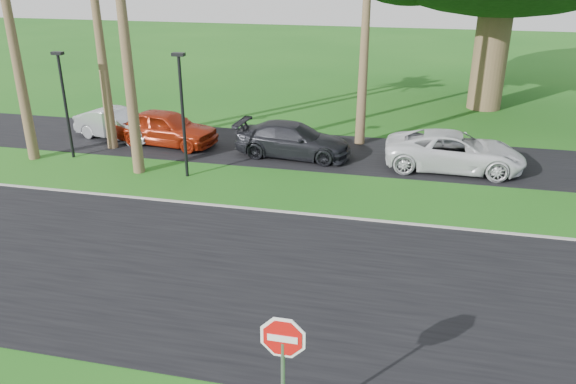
% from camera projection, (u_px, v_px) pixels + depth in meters
% --- Properties ---
extents(ground, '(120.00, 120.00, 0.00)m').
position_uv_depth(ground, '(292.00, 330.00, 12.61)').
color(ground, '#195415').
rests_on(ground, ground).
extents(road, '(120.00, 8.00, 0.02)m').
position_uv_depth(road, '(309.00, 283.00, 14.41)').
color(road, black).
rests_on(road, ground).
extents(parking_strip, '(120.00, 5.00, 0.02)m').
position_uv_depth(parking_strip, '(356.00, 154.00, 23.84)').
color(parking_strip, black).
rests_on(parking_strip, ground).
extents(curb, '(120.00, 0.12, 0.06)m').
position_uv_depth(curb, '(333.00, 217.00, 18.04)').
color(curb, gray).
rests_on(curb, ground).
extents(stop_sign_near, '(1.05, 0.07, 2.62)m').
position_uv_depth(stop_sign_near, '(283.00, 354.00, 9.13)').
color(stop_sign_near, gray).
rests_on(stop_sign_near, ground).
extents(streetlight_left, '(0.45, 0.25, 4.34)m').
position_uv_depth(streetlight_left, '(64.00, 98.00, 22.55)').
color(streetlight_left, black).
rests_on(streetlight_left, ground).
extents(streetlight_right, '(0.45, 0.25, 4.64)m').
position_uv_depth(streetlight_right, '(182.00, 108.00, 20.46)').
color(streetlight_right, black).
rests_on(streetlight_right, ground).
extents(car_silver, '(4.34, 2.34, 1.36)m').
position_uv_depth(car_silver, '(118.00, 125.00, 25.59)').
color(car_silver, '#BABDC2').
rests_on(car_silver, ground).
extents(car_red, '(4.78, 2.41, 1.56)m').
position_uv_depth(car_red, '(166.00, 128.00, 24.72)').
color(car_red, maroon).
rests_on(car_red, ground).
extents(car_dark, '(4.96, 2.29, 1.41)m').
position_uv_depth(car_dark, '(293.00, 140.00, 23.32)').
color(car_dark, black).
rests_on(car_dark, ground).
extents(car_minivan, '(5.34, 2.50, 1.48)m').
position_uv_depth(car_minivan, '(454.00, 152.00, 21.86)').
color(car_minivan, silver).
rests_on(car_minivan, ground).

